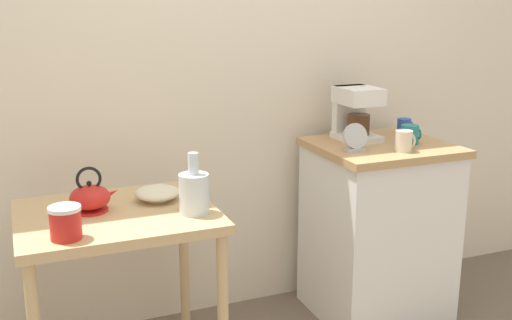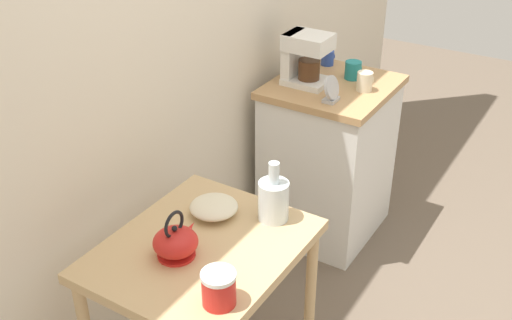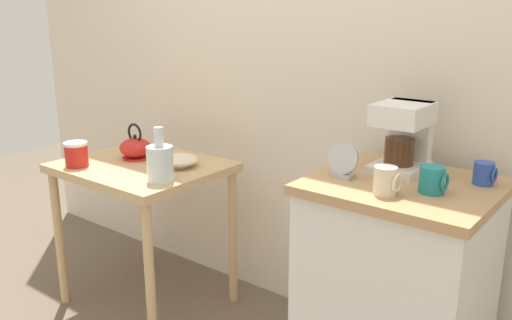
{
  "view_description": "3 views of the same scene",
  "coord_description": "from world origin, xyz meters",
  "px_view_note": "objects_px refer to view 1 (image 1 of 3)",
  "views": [
    {
      "loc": [
        -1.0,
        -2.36,
        1.55
      ],
      "look_at": [
        -0.07,
        -0.07,
        0.91
      ],
      "focal_mm": 43.09,
      "sensor_mm": 36.0,
      "label": 1
    },
    {
      "loc": [
        -2.04,
        -1.13,
        2.1
      ],
      "look_at": [
        -0.22,
        -0.0,
        0.88
      ],
      "focal_mm": 43.34,
      "sensor_mm": 36.0,
      "label": 2
    },
    {
      "loc": [
        1.36,
        -1.7,
        1.49
      ],
      "look_at": [
        0.07,
        -0.05,
        0.89
      ],
      "focal_mm": 38.13,
      "sensor_mm": 36.0,
      "label": 3
    }
  ],
  "objects_px": {
    "canister_enamel": "(66,223)",
    "coffee_maker": "(355,111)",
    "mug_blue": "(404,126)",
    "bowl_stoneware": "(157,193)",
    "glass_carafe_vase": "(194,192)",
    "mug_small_cream": "(404,141)",
    "mug_dark_teal": "(410,134)",
    "table_clock": "(355,139)",
    "teakettle": "(91,198)"
  },
  "relations": [
    {
      "from": "canister_enamel",
      "to": "coffee_maker",
      "type": "bearing_deg",
      "value": 18.13
    },
    {
      "from": "mug_blue",
      "to": "coffee_maker",
      "type": "bearing_deg",
      "value": -178.36
    },
    {
      "from": "coffee_maker",
      "to": "canister_enamel",
      "type": "bearing_deg",
      "value": -161.87
    },
    {
      "from": "canister_enamel",
      "to": "bowl_stoneware",
      "type": "bearing_deg",
      "value": 37.06
    },
    {
      "from": "glass_carafe_vase",
      "to": "mug_small_cream",
      "type": "bearing_deg",
      "value": 4.22
    },
    {
      "from": "glass_carafe_vase",
      "to": "mug_dark_teal",
      "type": "height_order",
      "value": "glass_carafe_vase"
    },
    {
      "from": "mug_dark_teal",
      "to": "table_clock",
      "type": "relative_size",
      "value": 0.71
    },
    {
      "from": "teakettle",
      "to": "glass_carafe_vase",
      "type": "height_order",
      "value": "glass_carafe_vase"
    },
    {
      "from": "bowl_stoneware",
      "to": "coffee_maker",
      "type": "xyz_separation_m",
      "value": [
        1.04,
        0.17,
        0.25
      ]
    },
    {
      "from": "canister_enamel",
      "to": "mug_small_cream",
      "type": "distance_m",
      "value": 1.52
    },
    {
      "from": "mug_small_cream",
      "to": "table_clock",
      "type": "xyz_separation_m",
      "value": [
        -0.21,
        0.08,
        0.01
      ]
    },
    {
      "from": "mug_blue",
      "to": "mug_small_cream",
      "type": "height_order",
      "value": "mug_small_cream"
    },
    {
      "from": "glass_carafe_vase",
      "to": "teakettle",
      "type": "bearing_deg",
      "value": 155.26
    },
    {
      "from": "glass_carafe_vase",
      "to": "mug_blue",
      "type": "xyz_separation_m",
      "value": [
        1.24,
        0.39,
        0.09
      ]
    },
    {
      "from": "coffee_maker",
      "to": "mug_blue",
      "type": "bearing_deg",
      "value": 1.64
    },
    {
      "from": "coffee_maker",
      "to": "mug_small_cream",
      "type": "height_order",
      "value": "coffee_maker"
    },
    {
      "from": "bowl_stoneware",
      "to": "canister_enamel",
      "type": "distance_m",
      "value": 0.49
    },
    {
      "from": "mug_blue",
      "to": "mug_dark_teal",
      "type": "height_order",
      "value": "mug_dark_teal"
    },
    {
      "from": "canister_enamel",
      "to": "glass_carafe_vase",
      "type": "bearing_deg",
      "value": 10.39
    },
    {
      "from": "mug_blue",
      "to": "glass_carafe_vase",
      "type": "bearing_deg",
      "value": -162.67
    },
    {
      "from": "bowl_stoneware",
      "to": "teakettle",
      "type": "height_order",
      "value": "teakettle"
    },
    {
      "from": "mug_blue",
      "to": "teakettle",
      "type": "bearing_deg",
      "value": -172.32
    },
    {
      "from": "bowl_stoneware",
      "to": "table_clock",
      "type": "distance_m",
      "value": 0.92
    },
    {
      "from": "bowl_stoneware",
      "to": "coffee_maker",
      "type": "relative_size",
      "value": 0.71
    },
    {
      "from": "bowl_stoneware",
      "to": "table_clock",
      "type": "bearing_deg",
      "value": -3.11
    },
    {
      "from": "canister_enamel",
      "to": "mug_dark_teal",
      "type": "xyz_separation_m",
      "value": [
        1.62,
        0.28,
        0.12
      ]
    },
    {
      "from": "mug_blue",
      "to": "table_clock",
      "type": "relative_size",
      "value": 0.62
    },
    {
      "from": "canister_enamel",
      "to": "coffee_maker",
      "type": "relative_size",
      "value": 0.46
    },
    {
      "from": "glass_carafe_vase",
      "to": "coffee_maker",
      "type": "bearing_deg",
      "value": 21.92
    },
    {
      "from": "glass_carafe_vase",
      "to": "canister_enamel",
      "type": "distance_m",
      "value": 0.5
    },
    {
      "from": "teakettle",
      "to": "table_clock",
      "type": "distance_m",
      "value": 1.19
    },
    {
      "from": "canister_enamel",
      "to": "mug_blue",
      "type": "relative_size",
      "value": 1.47
    },
    {
      "from": "bowl_stoneware",
      "to": "mug_small_cream",
      "type": "bearing_deg",
      "value": -6.73
    },
    {
      "from": "teakettle",
      "to": "canister_enamel",
      "type": "bearing_deg",
      "value": -114.7
    },
    {
      "from": "mug_dark_teal",
      "to": "table_clock",
      "type": "xyz_separation_m",
      "value": [
        -0.32,
        -0.03,
        0.01
      ]
    },
    {
      "from": "coffee_maker",
      "to": "mug_small_cream",
      "type": "bearing_deg",
      "value": -75.96
    },
    {
      "from": "teakettle",
      "to": "coffee_maker",
      "type": "bearing_deg",
      "value": 9.04
    },
    {
      "from": "mug_small_cream",
      "to": "mug_dark_teal",
      "type": "distance_m",
      "value": 0.16
    },
    {
      "from": "mug_blue",
      "to": "mug_dark_teal",
      "type": "bearing_deg",
      "value": -118.94
    },
    {
      "from": "teakettle",
      "to": "canister_enamel",
      "type": "xyz_separation_m",
      "value": [
        -0.12,
        -0.26,
        0.0
      ]
    },
    {
      "from": "table_clock",
      "to": "glass_carafe_vase",
      "type": "bearing_deg",
      "value": -169.01
    },
    {
      "from": "bowl_stoneware",
      "to": "canister_enamel",
      "type": "bearing_deg",
      "value": -142.94
    },
    {
      "from": "bowl_stoneware",
      "to": "teakettle",
      "type": "relative_size",
      "value": 0.96
    },
    {
      "from": "mug_dark_teal",
      "to": "teakettle",
      "type": "bearing_deg",
      "value": -179.31
    },
    {
      "from": "canister_enamel",
      "to": "coffee_maker",
      "type": "height_order",
      "value": "coffee_maker"
    },
    {
      "from": "teakettle",
      "to": "mug_blue",
      "type": "relative_size",
      "value": 2.41
    },
    {
      "from": "coffee_maker",
      "to": "table_clock",
      "type": "relative_size",
      "value": 2.01
    },
    {
      "from": "teakettle",
      "to": "mug_dark_teal",
      "type": "relative_size",
      "value": 2.11
    },
    {
      "from": "glass_carafe_vase",
      "to": "mug_small_cream",
      "type": "height_order",
      "value": "glass_carafe_vase"
    },
    {
      "from": "teakettle",
      "to": "coffee_maker",
      "type": "relative_size",
      "value": 0.74
    }
  ]
}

